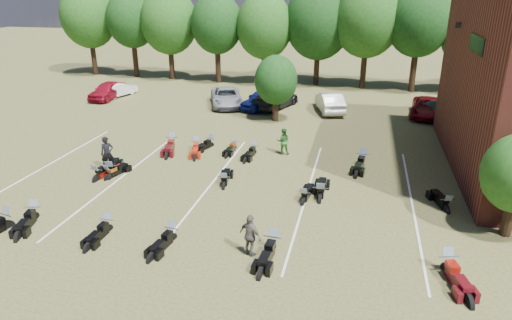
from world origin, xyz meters
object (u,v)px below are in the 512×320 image
(motorcycle_0, at_px, (8,228))
(car_0, at_px, (108,90))
(car_4, at_px, (261,100))
(person_grey, at_px, (250,236))
(person_black, at_px, (107,154))
(motorcycle_3, at_px, (108,231))
(motorcycle_7, at_px, (97,180))
(motorcycle_14, at_px, (173,148))
(person_green, at_px, (283,141))

(motorcycle_0, bearing_deg, car_0, 121.61)
(car_4, height_order, person_grey, person_grey)
(car_4, bearing_deg, person_black, -89.15)
(person_grey, xyz_separation_m, motorcycle_3, (-6.27, 0.38, -0.86))
(person_grey, height_order, motorcycle_0, person_grey)
(person_black, xyz_separation_m, motorcycle_3, (3.51, -6.17, -0.97))
(person_grey, relative_size, motorcycle_7, 0.74)
(motorcycle_3, height_order, motorcycle_7, motorcycle_7)
(car_4, bearing_deg, car_0, -160.34)
(person_grey, bearing_deg, person_black, -6.08)
(motorcycle_7, height_order, motorcycle_14, motorcycle_14)
(motorcycle_3, xyz_separation_m, motorcycle_7, (-3.35, 4.67, 0.00))
(person_black, bearing_deg, motorcycle_14, 21.38)
(car_0, bearing_deg, car_4, 0.40)
(car_0, relative_size, motorcycle_14, 1.79)
(person_grey, bearing_deg, person_green, -58.51)
(person_green, bearing_deg, person_black, 17.91)
(person_green, distance_m, person_grey, 11.32)
(person_black, distance_m, motorcycle_0, 7.02)
(person_grey, height_order, motorcycle_14, person_grey)
(person_green, xyz_separation_m, motorcycle_3, (-5.53, -10.91, -0.82))
(car_0, relative_size, person_black, 2.34)
(car_0, xyz_separation_m, person_grey, (18.62, -21.78, 0.09))
(car_4, relative_size, person_black, 2.31)
(person_black, height_order, motorcycle_14, person_black)
(car_0, height_order, person_black, person_black)
(motorcycle_3, bearing_deg, person_grey, -2.82)
(person_grey, bearing_deg, car_4, -50.70)
(car_0, distance_m, car_4, 14.20)
(person_green, height_order, motorcycle_7, person_green)
(motorcycle_3, distance_m, motorcycle_14, 10.49)
(car_0, distance_m, motorcycle_3, 24.72)
(motorcycle_3, distance_m, motorcycle_7, 5.75)
(car_4, xyz_separation_m, person_green, (3.67, -10.28, 0.05))
(car_4, xyz_separation_m, person_black, (-5.36, -15.02, 0.21))
(car_0, height_order, motorcycle_14, car_0)
(motorcycle_14, bearing_deg, person_black, -127.47)
(person_green, relative_size, motorcycle_14, 0.65)
(car_0, xyz_separation_m, person_black, (8.84, -15.23, 0.20))
(car_0, bearing_deg, person_black, -58.64)
(car_4, bearing_deg, person_grey, -57.94)
(person_green, relative_size, person_grey, 0.95)
(car_4, bearing_deg, motorcycle_7, -87.01)
(car_4, distance_m, motorcycle_0, 22.80)
(motorcycle_7, bearing_deg, person_green, -138.00)
(person_black, xyz_separation_m, motorcycle_0, (-0.82, -6.91, -0.97))
(car_0, distance_m, motorcycle_0, 23.56)
(motorcycle_3, bearing_deg, person_black, 120.31)
(motorcycle_7, xyz_separation_m, motorcycle_14, (1.87, 5.72, 0.00))
(car_0, relative_size, motorcycle_7, 1.95)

